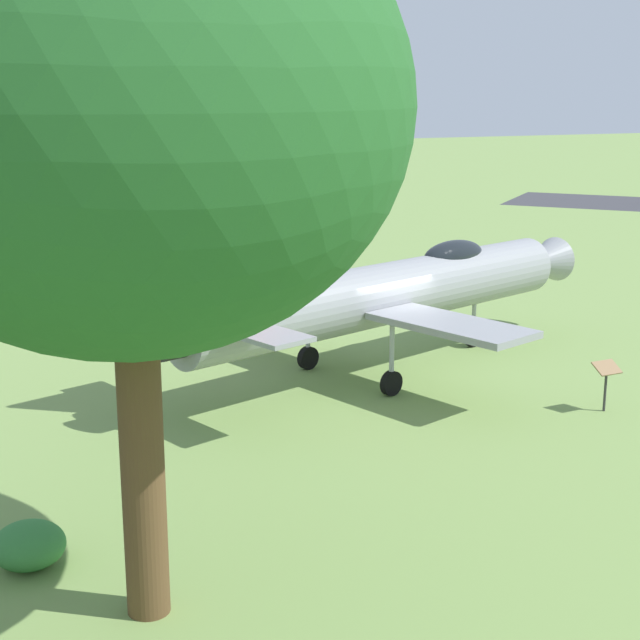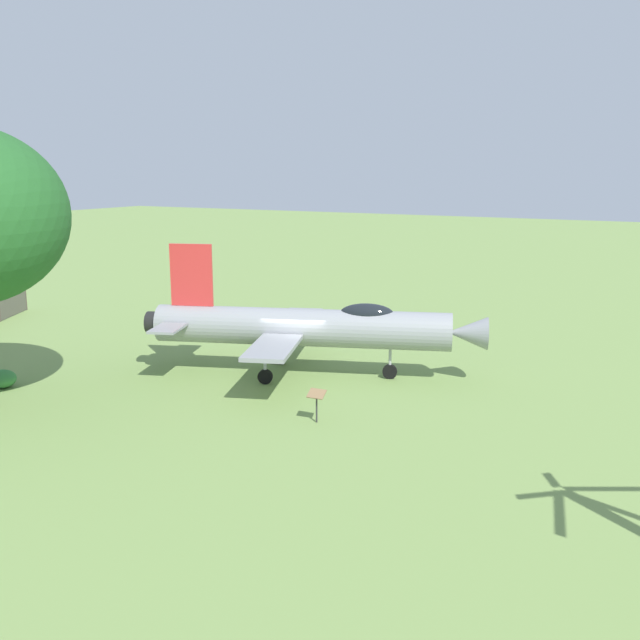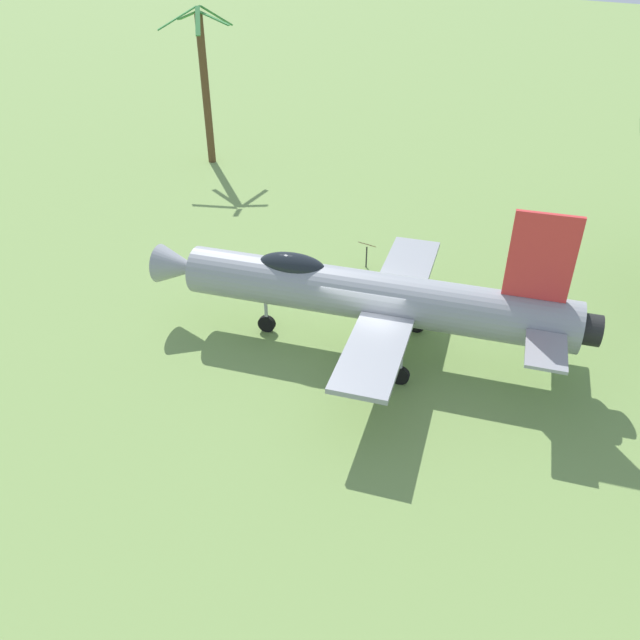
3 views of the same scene
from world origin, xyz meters
The scene contains 4 objects.
ground_plane centered at (0.00, 0.00, 0.00)m, with size 200.00×200.00×0.00m, color #75934C.
display_jet centered at (-0.12, 0.34, 2.09)m, with size 9.35×13.78×5.42m.
palm_tree centered at (10.13, 17.36, 4.23)m, with size 3.80×3.69×8.12m.
info_plaque centered at (4.69, 3.26, 0.85)m, with size 0.43×0.62×1.14m.
Camera 3 is at (-14.62, -8.74, 12.23)m, focal length 35.45 mm.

